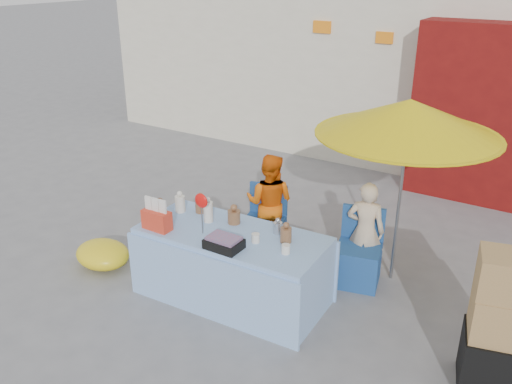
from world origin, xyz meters
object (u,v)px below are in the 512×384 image
Objects in this scene: market_table at (232,265)px; umbrella at (409,118)px; chair_right at (358,262)px; chair_left at (263,234)px; vendor_beige at (365,231)px; box_stack at (503,330)px; vendor_orange at (270,203)px.

market_table is 2.38m from umbrella.
chair_left is at bearing 166.21° from chair_right.
box_stack reaches higher than vendor_beige.
chair_left and chair_right have the same top height.
vendor_beige is 0.91× the size of box_stack.
umbrella reaches higher than box_stack.
vendor_beige is (0.00, 0.13, 0.33)m from chair_right.
box_stack is (1.63, -0.94, 0.34)m from chair_right.
vendor_beige is (1.02, 1.14, 0.19)m from market_table.
market_table is 1.61× the size of box_stack.
vendor_orange is (-1.25, 0.13, 0.37)m from chair_right.
chair_right is (1.25, 0.00, 0.00)m from chair_left.
umbrella is (1.55, 0.28, 1.64)m from chair_left.
chair_right is 1.91m from box_stack.
chair_right is at bearing 74.61° from vendor_beige.
market_table is at bearing -90.96° from chair_left.
market_table is at bearing 87.39° from vendor_orange.
vendor_orange is 3.07m from box_stack.
chair_left is 1.30m from vendor_beige.
umbrella is (0.30, 0.15, 1.31)m from vendor_beige.
umbrella reaches higher than vendor_beige.
chair_right is at bearing 41.93° from market_table.
umbrella reaches higher than vendor_orange.
market_table is at bearing -135.69° from umbrella.
market_table is 0.99× the size of umbrella.
vendor_beige reaches higher than chair_left.
box_stack is at bearing 132.80° from vendor_beige.
market_table reaches higher than chair_left.
chair_right is at bearing 150.08° from box_stack.
vendor_orange reaches higher than market_table.
box_stack is at bearing -1.19° from market_table.
umbrella is (1.55, 0.15, 1.26)m from vendor_orange.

